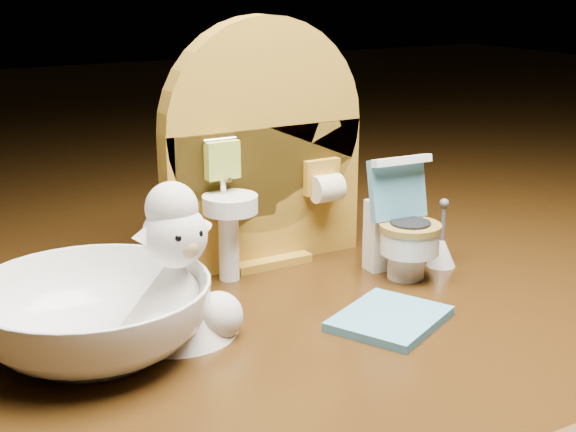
% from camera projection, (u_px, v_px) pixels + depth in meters
% --- Properties ---
extents(backdrop_panel, '(0.13, 0.05, 0.15)m').
position_uv_depth(backdrop_panel, '(263.00, 158.00, 0.48)').
color(backdrop_panel, '#AA7D24').
rests_on(backdrop_panel, ground).
extents(toy_toilet, '(0.04, 0.05, 0.07)m').
position_uv_depth(toy_toilet, '(401.00, 232.00, 0.48)').
color(toy_toilet, white).
rests_on(toy_toilet, ground).
extents(bath_mat, '(0.07, 0.07, 0.00)m').
position_uv_depth(bath_mat, '(390.00, 318.00, 0.41)').
color(bath_mat, teal).
rests_on(bath_mat, ground).
extents(toilet_brush, '(0.02, 0.02, 0.04)m').
position_uv_depth(toilet_brush, '(442.00, 248.00, 0.49)').
color(toilet_brush, white).
rests_on(toilet_brush, ground).
extents(plush_lamb, '(0.06, 0.06, 0.08)m').
position_uv_depth(plush_lamb, '(177.00, 282.00, 0.40)').
color(plush_lamb, beige).
rests_on(plush_lamb, ground).
extents(ceramic_bowl, '(0.12, 0.12, 0.04)m').
position_uv_depth(ceramic_bowl, '(93.00, 317.00, 0.38)').
color(ceramic_bowl, white).
rests_on(ceramic_bowl, ground).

